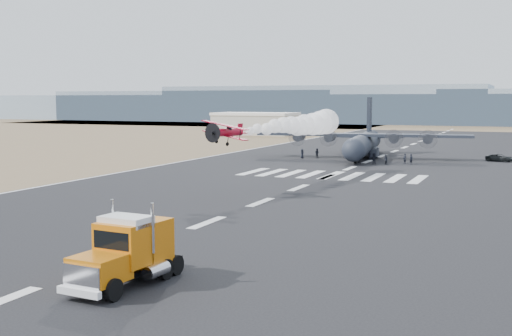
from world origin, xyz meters
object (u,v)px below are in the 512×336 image
Objects in this scene: semi_truck at (128,251)px; crew_a at (411,159)px; crew_h at (386,160)px; transport_aircraft at (363,142)px; support_vehicle at (500,158)px; crew_b at (317,153)px; crew_g at (405,159)px; hangar_left at (256,123)px; crew_c at (369,155)px; crew_e at (302,154)px; crew_d at (359,157)px; aerobatic_biplane at (226,132)px; crew_f at (374,158)px.

semi_truck reaches higher than crew_a.
semi_truck is 74.76m from crew_h.
transport_aircraft reaches higher than support_vehicle.
crew_b is (-7.77, -3.31, -2.01)m from transport_aircraft.
crew_a is at bearing 66.69° from crew_h.
crew_g is (16.87, -5.07, 0.01)m from crew_b.
hangar_left is 14.04× the size of crew_a.
crew_c is 7.50m from crew_h.
semi_truck is at bearing -54.84° from crew_g.
crew_g is 1.08× the size of crew_h.
semi_truck is 4.76× the size of crew_c.
crew_c is at bearing -76.85° from crew_e.
hangar_left is 91.57m from crew_d.
crew_b is (-31.20, -5.55, 0.22)m from support_vehicle.
aerobatic_biplane is 3.12× the size of crew_d.
crew_g is (11.49, 44.58, -6.27)m from aerobatic_biplane.
transport_aircraft is 5.24m from crew_c.
crew_g is (58.60, -74.42, -2.55)m from hangar_left.
crew_c reaches higher than crew_e.
aerobatic_biplane is (-9.26, 32.37, 5.16)m from semi_truck.
crew_d is 1.00× the size of crew_f.
crew_a is 18.91m from crew_b.
crew_f reaches higher than crew_g.
semi_truck is 76.37m from crew_a.
crew_g is 3.51m from crew_h.
crew_a is (3.38, 76.29, -1.09)m from semi_truck.
semi_truck is 34.06m from aerobatic_biplane.
crew_f is (6.83, 42.21, -6.19)m from aerobatic_biplane.
crew_h is (8.76, 42.38, -6.33)m from aerobatic_biplane.
crew_g is (19.08, -3.14, 0.02)m from crew_e.
crew_c is (9.94, -1.06, 0.10)m from crew_b.
aerobatic_biplane is at bearing -161.90° from crew_e.
transport_aircraft is at bearing 93.49° from aerobatic_biplane.
transport_aircraft is 10.18m from crew_d.
crew_c is at bearing 169.15° from crew_h.
crew_a reaches higher than crew_g.
transport_aircraft is 12.52m from crew_h.
crew_b is at bearing -152.31° from crew_c.
crew_h reaches higher than support_vehicle.
crew_e is (-9.98, -5.24, -2.02)m from transport_aircraft.
aerobatic_biplane is 46.46m from crew_g.
support_vehicle is at bearing 83.62° from semi_truck.
crew_d is (9.42, -6.55, 0.09)m from crew_b.
crew_f is (-18.99, -12.99, 0.30)m from support_vehicle.
hangar_left reaches higher than crew_d.
crew_a is at bearing 6.73° from crew_g.
crew_d is at bearing 98.29° from semi_truck.
crew_d is 1.18× the size of crew_h.
transport_aircraft is 8.68m from crew_b.
crew_a reaches higher than crew_b.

